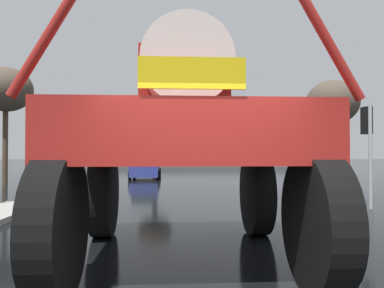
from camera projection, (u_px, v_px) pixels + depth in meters
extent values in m
plane|color=black|center=(185.00, 182.00, 21.12)|extent=(120.00, 120.00, 0.00)
cylinder|color=black|center=(104.00, 194.00, 7.69)|extent=(0.45, 1.73, 1.72)
cylinder|color=black|center=(256.00, 193.00, 7.89)|extent=(0.45, 1.73, 1.72)
cylinder|color=black|center=(57.00, 225.00, 4.46)|extent=(0.45, 1.73, 1.72)
cylinder|color=black|center=(317.00, 222.00, 4.66)|extent=(0.45, 1.73, 1.72)
cube|color=maroon|center=(184.00, 137.00, 6.20)|extent=(3.79, 4.04, 0.80)
cube|color=maroon|center=(184.00, 84.00, 6.62)|extent=(1.53, 1.26, 1.10)
cylinder|color=silver|center=(186.00, 66.00, 5.65)|extent=(1.34, 1.18, 1.31)
cylinder|color=maroon|center=(49.00, 34.00, 4.35)|extent=(0.96, 0.15, 1.51)
cylinder|color=maroon|center=(327.00, 39.00, 4.56)|extent=(0.95, 0.15, 1.52)
cube|color=yellow|center=(192.00, 73.00, 4.22)|extent=(1.21, 0.08, 0.36)
cube|color=navy|center=(146.00, 170.00, 24.08)|extent=(1.80, 4.14, 0.70)
cube|color=#23282D|center=(145.00, 160.00, 23.94)|extent=(1.61, 2.14, 0.64)
cylinder|color=black|center=(134.00, 172.00, 25.38)|extent=(0.20, 0.60, 0.60)
cylinder|color=black|center=(160.00, 172.00, 25.47)|extent=(0.20, 0.60, 0.60)
cylinder|color=black|center=(130.00, 175.00, 22.68)|extent=(0.20, 0.60, 0.60)
cylinder|color=black|center=(158.00, 175.00, 22.78)|extent=(0.20, 0.60, 0.60)
cylinder|color=#A8AAAF|center=(370.00, 156.00, 11.38)|extent=(0.11, 0.11, 3.20)
cube|color=black|center=(367.00, 121.00, 11.61)|extent=(0.24, 0.32, 0.84)
sphere|color=red|center=(363.00, 112.00, 11.81)|extent=(0.17, 0.17, 0.17)
sphere|color=#3C2403|center=(364.00, 121.00, 11.80)|extent=(0.17, 0.17, 0.17)
sphere|color=black|center=(364.00, 130.00, 11.80)|extent=(0.17, 0.17, 0.17)
cylinder|color=#473828|center=(5.00, 146.00, 19.25)|extent=(0.26, 0.26, 3.97)
ellipsoid|color=brown|center=(6.00, 89.00, 19.30)|extent=(2.68, 2.68, 2.28)
cylinder|color=#473828|center=(333.00, 149.00, 25.47)|extent=(0.31, 0.31, 3.81)
ellipsoid|color=brown|center=(332.00, 102.00, 25.53)|extent=(3.52, 3.52, 2.99)
cylinder|color=#473828|center=(155.00, 149.00, 31.33)|extent=(0.42, 0.42, 3.90)
ellipsoid|color=brown|center=(155.00, 113.00, 31.38)|extent=(2.84, 2.84, 2.41)
cube|color=#59595B|center=(183.00, 163.00, 40.40)|extent=(30.90, 0.24, 0.90)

